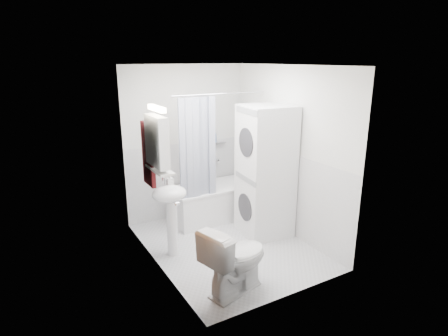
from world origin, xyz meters
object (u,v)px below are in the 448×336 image
washer_dryer (265,171)px  toilet (236,259)px  bathtub (216,200)px  sink (170,205)px

washer_dryer → toilet: (-1.13, -1.04, -0.55)m
bathtub → washer_dryer: size_ratio=0.77×
sink → washer_dryer: 1.45m
bathtub → sink: (-1.07, -0.76, 0.40)m
sink → washer_dryer: (1.43, -0.05, 0.23)m
bathtub → toilet: bearing=-112.5°
sink → toilet: sink is taller
bathtub → sink: 1.37m
bathtub → toilet: 2.00m
bathtub → toilet: (-0.77, -1.85, 0.09)m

